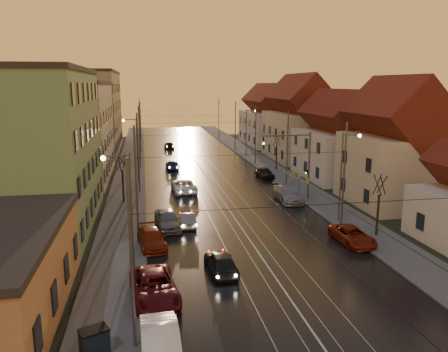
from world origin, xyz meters
TOP-DOWN VIEW (x-y plane):
  - ground at (0.00, 0.00)m, footprint 160.00×160.00m
  - road at (0.00, 40.00)m, footprint 16.00×120.00m
  - sidewalk_left at (-10.00, 40.00)m, footprint 4.00×120.00m
  - sidewalk_right at (10.00, 40.00)m, footprint 4.00×120.00m
  - tram_rail_0 at (-2.20, 40.00)m, footprint 0.06×120.00m
  - tram_rail_1 at (-0.77, 40.00)m, footprint 0.06×120.00m
  - tram_rail_2 at (0.77, 40.00)m, footprint 0.06×120.00m
  - tram_rail_3 at (2.20, 40.00)m, footprint 0.06×120.00m
  - apartment_left_1 at (-17.50, 14.00)m, footprint 10.00×18.00m
  - apartment_left_2 at (-17.50, 34.00)m, footprint 10.00×20.00m
  - apartment_left_3 at (-17.50, 58.00)m, footprint 10.00×24.00m
  - house_right_1 at (17.00, 15.00)m, footprint 8.67×10.20m
  - house_right_2 at (17.00, 28.00)m, footprint 9.18×12.24m
  - house_right_3 at (17.00, 43.00)m, footprint 9.18×14.28m
  - house_right_4 at (17.00, 61.00)m, footprint 9.18×16.32m
  - catenary_pole_l_0 at (-8.60, -6.00)m, footprint 0.16×0.16m
  - catenary_pole_l_1 at (-8.60, 9.00)m, footprint 0.16×0.16m
  - catenary_pole_r_1 at (8.60, 9.00)m, footprint 0.16×0.16m
  - catenary_pole_l_2 at (-8.60, 24.00)m, footprint 0.16×0.16m
  - catenary_pole_r_2 at (8.60, 24.00)m, footprint 0.16×0.16m
  - catenary_pole_l_3 at (-8.60, 39.00)m, footprint 0.16×0.16m
  - catenary_pole_r_3 at (8.60, 39.00)m, footprint 0.16×0.16m
  - catenary_pole_l_4 at (-8.60, 54.00)m, footprint 0.16×0.16m
  - catenary_pole_r_4 at (8.60, 54.00)m, footprint 0.16×0.16m
  - catenary_pole_l_5 at (-8.60, 72.00)m, footprint 0.16×0.16m
  - catenary_pole_r_5 at (8.60, 72.00)m, footprint 0.16×0.16m
  - street_lamp_0 at (-9.10, 2.00)m, footprint 1.75×0.32m
  - street_lamp_1 at (9.10, 10.00)m, footprint 1.75×0.32m
  - street_lamp_2 at (-9.10, 30.00)m, footprint 1.75×0.32m
  - street_lamp_3 at (9.10, 46.00)m, footprint 1.75×0.32m
  - traffic_light_mast at (7.99, 18.00)m, footprint 5.30×0.32m
  - bare_tree_0 at (-10.20, 20.00)m, footprint 1.09×1.09m
  - bare_tree_1 at (10.20, 6.00)m, footprint 1.09×1.09m
  - bare_tree_2 at (10.40, 34.00)m, footprint 1.09×1.09m
  - driving_car_0 at (-3.26, 1.50)m, footprint 1.93×4.29m
  - driving_car_1 at (-4.44, 11.36)m, footprint 1.41×3.75m
  - driving_car_2 at (-3.70, 23.65)m, footprint 2.78×5.54m
  - driving_car_3 at (-4.04, 37.57)m, footprint 1.91×4.41m
  - driving_car_4 at (-3.30, 58.45)m, footprint 1.92×4.01m
  - parked_left_0 at (-7.47, -7.24)m, footprint 1.87×4.85m
  - parked_left_1 at (-7.60, -1.36)m, footprint 3.03×5.61m
  - parked_left_2 at (-7.60, 6.95)m, footprint 2.43×4.77m
  - parked_left_3 at (-6.20, 11.06)m, footprint 2.35×4.83m
  - parked_right_0 at (7.60, 4.95)m, footprint 2.39×4.73m
  - parked_right_1 at (6.73, 17.75)m, footprint 2.23×5.46m
  - parked_right_2 at (7.46, 29.40)m, footprint 1.98×4.15m
  - dumpster at (-10.38, -6.22)m, footprint 1.42×1.22m

SIDE VIEW (x-z plane):
  - ground at x=0.00m, z-range 0.00..0.00m
  - road at x=0.00m, z-range 0.00..0.04m
  - tram_rail_0 at x=-2.20m, z-range 0.04..0.07m
  - tram_rail_1 at x=-0.77m, z-range 0.04..0.07m
  - tram_rail_2 at x=0.77m, z-range 0.04..0.07m
  - tram_rail_3 at x=2.20m, z-range 0.04..0.07m
  - sidewalk_left at x=-10.00m, z-range 0.00..0.15m
  - sidewalk_right at x=10.00m, z-range 0.00..0.15m
  - driving_car_1 at x=-4.44m, z-range 0.00..1.22m
  - driving_car_3 at x=-4.04m, z-range 0.00..1.26m
  - parked_right_0 at x=7.60m, z-range 0.00..1.28m
  - driving_car_4 at x=-3.30m, z-range 0.00..1.32m
  - parked_left_2 at x=-7.60m, z-range 0.00..1.33m
  - parked_right_2 at x=7.46m, z-range 0.00..1.37m
  - dumpster at x=-10.38m, z-range 0.15..1.25m
  - driving_car_0 at x=-3.26m, z-range 0.00..1.43m
  - parked_left_1 at x=-7.60m, z-range 0.00..1.50m
  - driving_car_2 at x=-3.70m, z-range 0.00..1.50m
  - parked_left_0 at x=-7.47m, z-range 0.00..1.58m
  - parked_right_1 at x=6.73m, z-range 0.00..1.58m
  - parked_left_3 at x=-6.20m, z-range 0.00..1.59m
  - bare_tree_0 at x=-10.20m, z-range -0.07..5.04m
  - bare_tree_1 at x=10.20m, z-range -0.07..5.04m
  - bare_tree_2 at x=10.40m, z-range -0.07..5.04m
  - catenary_pole_l_0 at x=-8.60m, z-range 0.00..9.00m
  - catenary_pole_l_1 at x=-8.60m, z-range 0.00..9.00m
  - catenary_pole_r_1 at x=8.60m, z-range 0.00..9.00m
  - catenary_pole_l_2 at x=-8.60m, z-range 0.00..9.00m
  - catenary_pole_r_2 at x=8.60m, z-range 0.00..9.00m
  - catenary_pole_l_3 at x=-8.60m, z-range 0.00..9.00m
  - catenary_pole_r_3 at x=8.60m, z-range 0.00..9.00m
  - catenary_pole_l_4 at x=-8.60m, z-range 0.00..9.00m
  - catenary_pole_r_4 at x=8.60m, z-range 0.00..9.00m
  - catenary_pole_l_5 at x=-8.60m, z-range 0.00..9.00m
  - catenary_pole_r_5 at x=8.60m, z-range 0.00..9.00m
  - traffic_light_mast at x=7.99m, z-range 1.00..8.20m
  - house_right_2 at x=17.00m, z-range 0.04..9.24m
  - street_lamp_0 at x=-9.10m, z-range 0.89..8.89m
  - street_lamp_1 at x=9.10m, z-range 0.89..8.89m
  - street_lamp_2 at x=-9.10m, z-range 0.89..8.89m
  - street_lamp_3 at x=9.10m, z-range 0.89..8.89m
  - house_right_4 at x=17.00m, z-range 0.05..10.05m
  - house_right_1 at x=17.00m, z-range 0.05..10.85m
  - house_right_3 at x=17.00m, z-range 0.05..11.55m
  - apartment_left_2 at x=-17.50m, z-range 0.00..12.00m
  - apartment_left_1 at x=-17.50m, z-range 0.00..13.00m
  - apartment_left_3 at x=-17.50m, z-range 0.00..14.00m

